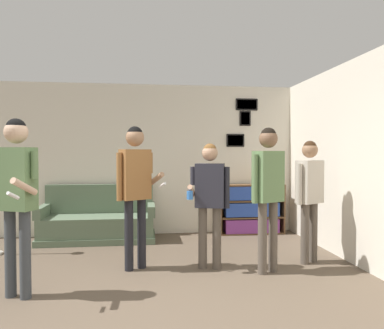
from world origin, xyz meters
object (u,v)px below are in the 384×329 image
(bookshelf, at_px, (251,209))
(person_spectator_near_bookshelf, at_px, (268,183))
(person_spectator_far_right, at_px, (310,188))
(person_player_foreground_center, at_px, (135,180))
(person_watcher_holding_cup, at_px, (210,193))
(person_player_foreground_left, at_px, (17,186))
(couch, at_px, (98,222))
(drinking_cup, at_px, (266,181))

(bookshelf, bearing_deg, person_spectator_near_bookshelf, -100.88)
(person_spectator_far_right, bearing_deg, person_player_foreground_center, -179.93)
(person_watcher_holding_cup, bearing_deg, person_player_foreground_center, 174.85)
(bookshelf, relative_size, person_player_foreground_left, 0.66)
(couch, distance_m, person_watcher_holding_cup, 2.47)
(person_spectator_near_bookshelf, bearing_deg, person_spectator_far_right, 26.01)
(person_player_foreground_left, xyz_separation_m, person_spectator_far_right, (3.45, 0.80, -0.14))
(person_player_foreground_left, bearing_deg, couch, 78.82)
(person_player_foreground_center, xyz_separation_m, drinking_cup, (2.31, 1.88, -0.17))
(bookshelf, relative_size, person_spectator_near_bookshelf, 0.67)
(drinking_cup, bearing_deg, person_player_foreground_left, -142.34)
(couch, distance_m, person_player_foreground_center, 1.99)
(bookshelf, distance_m, person_spectator_near_bookshelf, 2.34)
(person_watcher_holding_cup, xyz_separation_m, drinking_cup, (1.38, 1.96, -0.01))
(couch, xyz_separation_m, person_player_foreground_center, (0.66, -1.68, 0.82))
(person_player_foreground_center, bearing_deg, person_player_foreground_left, -145.44)
(couch, xyz_separation_m, person_spectator_far_right, (2.96, -1.68, 0.70))
(person_player_foreground_center, distance_m, person_watcher_holding_cup, 0.95)
(person_player_foreground_left, bearing_deg, bookshelf, 39.96)
(person_player_foreground_left, height_order, person_player_foreground_center, person_player_foreground_left)
(couch, distance_m, bookshelf, 2.71)
(person_player_foreground_center, xyz_separation_m, person_spectator_far_right, (2.29, 0.00, -0.13))
(bookshelf, distance_m, person_player_foreground_center, 2.85)
(couch, height_order, person_player_foreground_left, person_player_foreground_left)
(person_player_foreground_left, distance_m, person_spectator_near_bookshelf, 2.80)
(person_player_foreground_center, height_order, person_spectator_far_right, person_player_foreground_center)
(couch, distance_m, person_spectator_near_bookshelf, 3.14)
(person_player_foreground_center, relative_size, drinking_cup, 15.20)
(person_player_foreground_center, relative_size, person_spectator_near_bookshelf, 1.01)
(person_player_foreground_left, height_order, drinking_cup, person_player_foreground_left)
(person_watcher_holding_cup, bearing_deg, person_player_foreground_left, -161.17)
(bookshelf, relative_size, person_player_foreground_center, 0.66)
(person_spectator_far_right, bearing_deg, drinking_cup, 89.48)
(couch, height_order, person_watcher_holding_cup, person_watcher_holding_cup)
(person_watcher_holding_cup, relative_size, drinking_cup, 13.41)
(couch, xyz_separation_m, drinking_cup, (2.97, 0.19, 0.66))
(person_watcher_holding_cup, height_order, person_spectator_far_right, person_spectator_far_right)
(couch, xyz_separation_m, person_watcher_holding_cup, (1.60, -1.77, 0.67))
(bookshelf, xyz_separation_m, person_player_foreground_center, (-2.03, -1.88, 0.67))
(person_player_foreground_left, relative_size, person_player_foreground_center, 1.01)
(person_player_foreground_left, height_order, person_spectator_far_right, person_player_foreground_left)
(person_player_foreground_left, xyz_separation_m, person_spectator_near_bookshelf, (2.76, 0.47, -0.03))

